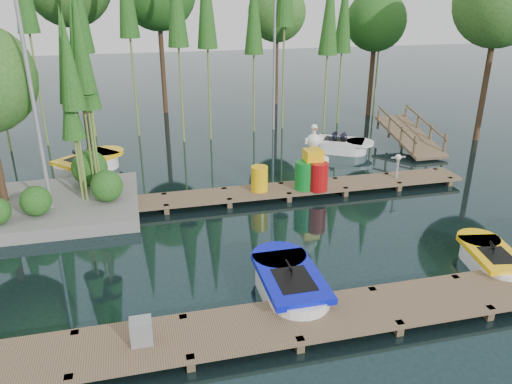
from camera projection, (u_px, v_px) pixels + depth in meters
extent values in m
plane|color=#1A2E31|center=(243.00, 235.00, 14.46)|extent=(90.00, 90.00, 0.00)
cube|color=brown|center=(290.00, 321.00, 10.32)|extent=(18.00, 1.50, 0.10)
cube|color=brown|center=(76.00, 342.00, 10.01)|extent=(0.16, 0.16, 0.50)
cube|color=brown|center=(191.00, 367.00, 9.35)|extent=(0.16, 0.16, 0.50)
cube|color=brown|center=(184.00, 326.00, 10.49)|extent=(0.16, 0.16, 0.50)
cube|color=brown|center=(300.00, 349.00, 9.83)|extent=(0.16, 0.16, 0.50)
cube|color=brown|center=(282.00, 311.00, 10.96)|extent=(0.16, 0.16, 0.50)
cube|color=brown|center=(399.00, 332.00, 10.31)|extent=(0.16, 0.16, 0.50)
cube|color=brown|center=(371.00, 298.00, 11.44)|extent=(0.16, 0.16, 0.50)
cube|color=brown|center=(489.00, 317.00, 10.78)|extent=(0.16, 0.16, 0.50)
cube|color=brown|center=(454.00, 286.00, 11.92)|extent=(0.16, 0.16, 0.50)
cube|color=brown|center=(256.00, 192.00, 16.83)|extent=(15.00, 1.20, 0.10)
cube|color=brown|center=(30.00, 226.00, 14.90)|extent=(0.16, 0.16, 0.50)
cube|color=brown|center=(35.00, 213.00, 15.76)|extent=(0.16, 0.16, 0.50)
cube|color=brown|center=(100.00, 219.00, 15.35)|extent=(0.16, 0.16, 0.50)
cube|color=brown|center=(101.00, 206.00, 16.21)|extent=(0.16, 0.16, 0.50)
cube|color=brown|center=(167.00, 212.00, 15.80)|extent=(0.16, 0.16, 0.50)
cube|color=brown|center=(164.00, 201.00, 16.66)|extent=(0.16, 0.16, 0.50)
cube|color=brown|center=(230.00, 206.00, 16.25)|extent=(0.16, 0.16, 0.50)
cube|color=brown|center=(224.00, 195.00, 17.11)|extent=(0.16, 0.16, 0.50)
cube|color=brown|center=(289.00, 200.00, 16.70)|extent=(0.16, 0.16, 0.50)
cube|color=brown|center=(281.00, 190.00, 17.56)|extent=(0.16, 0.16, 0.50)
cube|color=brown|center=(345.00, 194.00, 17.15)|extent=(0.16, 0.16, 0.50)
cube|color=brown|center=(335.00, 185.00, 18.01)|extent=(0.16, 0.16, 0.50)
cube|color=brown|center=(399.00, 189.00, 17.60)|extent=(0.16, 0.16, 0.50)
cube|color=brown|center=(386.00, 180.00, 18.46)|extent=(0.16, 0.16, 0.50)
cube|color=brown|center=(449.00, 184.00, 18.05)|extent=(0.16, 0.16, 0.50)
cube|color=brown|center=(435.00, 175.00, 18.91)|extent=(0.16, 0.16, 0.50)
cube|color=slate|center=(38.00, 208.00, 15.75)|extent=(6.20, 4.20, 0.42)
sphere|color=#285E1D|center=(36.00, 201.00, 14.65)|extent=(0.90, 0.90, 0.90)
sphere|color=#285E1D|center=(90.00, 168.00, 16.87)|extent=(1.20, 1.20, 1.20)
sphere|color=#285E1D|center=(107.00, 186.00, 15.61)|extent=(1.00, 1.00, 1.00)
cylinder|color=olive|center=(85.00, 115.00, 15.58)|extent=(0.07, 0.07, 5.93)
cone|color=#285E1D|center=(76.00, 46.00, 14.79)|extent=(0.70, 0.70, 2.97)
cylinder|color=olive|center=(75.00, 121.00, 15.41)|extent=(0.07, 0.07, 5.66)
cone|color=#285E1D|center=(65.00, 55.00, 14.66)|extent=(0.70, 0.70, 2.83)
cylinder|color=olive|center=(93.00, 125.00, 15.78)|extent=(0.07, 0.07, 5.22)
cone|color=#285E1D|center=(85.00, 66.00, 15.08)|extent=(0.70, 0.70, 2.61)
cylinder|color=olive|center=(78.00, 128.00, 14.91)|extent=(0.07, 0.07, 5.53)
cone|color=#285E1D|center=(68.00, 61.00, 14.17)|extent=(0.70, 0.70, 2.76)
cylinder|color=olive|center=(76.00, 151.00, 15.28)|extent=(0.07, 0.07, 4.01)
cone|color=#285E1D|center=(70.00, 106.00, 14.75)|extent=(0.70, 0.70, 2.01)
cylinder|color=olive|center=(89.00, 112.00, 15.47)|extent=(0.07, 0.07, 6.11)
cone|color=#285E1D|center=(79.00, 41.00, 14.66)|extent=(0.70, 0.70, 3.05)
cylinder|color=#3E2A1A|center=(487.00, 75.00, 22.33)|extent=(0.26, 0.26, 6.06)
sphere|color=#396D26|center=(499.00, 2.00, 21.17)|extent=(3.81, 3.81, 3.81)
cylinder|color=#3E2A1A|center=(372.00, 70.00, 27.07)|extent=(0.26, 0.26, 5.02)
sphere|color=#285E1D|center=(376.00, 21.00, 26.11)|extent=(3.16, 3.16, 3.16)
cylinder|color=#3E2A1A|center=(276.00, 60.00, 29.71)|extent=(0.26, 0.26, 5.31)
sphere|color=#396D26|center=(277.00, 12.00, 28.70)|extent=(3.34, 3.34, 3.34)
cylinder|color=#3E2A1A|center=(162.00, 54.00, 27.40)|extent=(0.26, 0.26, 6.46)
cylinder|color=#3E2A1A|center=(77.00, 53.00, 26.32)|extent=(0.26, 0.26, 6.85)
cylinder|color=olive|center=(30.00, 34.00, 20.84)|extent=(0.09, 0.09, 9.66)
cylinder|color=olive|center=(85.00, 54.00, 22.58)|extent=(0.09, 0.09, 7.69)
cone|color=#285E1D|center=(79.00, 3.00, 21.76)|extent=(0.90, 0.90, 4.23)
cylinder|color=olive|center=(130.00, 39.00, 22.47)|extent=(0.09, 0.09, 8.99)
cylinder|color=olive|center=(179.00, 48.00, 21.57)|extent=(0.09, 0.09, 8.44)
cylinder|color=olive|center=(208.00, 49.00, 22.01)|extent=(0.09, 0.09, 8.22)
cylinder|color=olive|center=(254.00, 55.00, 23.46)|extent=(0.09, 0.09, 7.41)
cone|color=#285E1D|center=(254.00, 8.00, 22.67)|extent=(0.90, 0.90, 4.07)
cylinder|color=olive|center=(284.00, 28.00, 23.55)|extent=(0.09, 0.09, 9.77)
cylinder|color=olive|center=(327.00, 55.00, 23.26)|extent=(0.09, 0.09, 7.40)
cone|color=#285E1D|center=(330.00, 8.00, 22.47)|extent=(0.90, 0.90, 4.07)
cylinder|color=olive|center=(342.00, 53.00, 25.04)|extent=(0.09, 0.09, 7.14)
cone|color=#285E1D|center=(344.00, 11.00, 24.28)|extent=(0.90, 0.90, 3.93)
cylinder|color=olive|center=(380.00, 35.00, 26.23)|extent=(0.09, 0.09, 8.61)
cylinder|color=gray|center=(34.00, 107.00, 14.15)|extent=(0.12, 0.12, 7.00)
cylinder|color=gray|center=(274.00, 58.00, 23.89)|extent=(0.12, 0.12, 7.00)
cube|color=brown|center=(410.00, 136.00, 22.08)|extent=(1.50, 3.94, 0.95)
cube|color=brown|center=(415.00, 147.00, 20.47)|extent=(0.08, 0.08, 0.90)
cube|color=brown|center=(401.00, 137.00, 21.42)|extent=(0.08, 0.08, 0.90)
cube|color=brown|center=(389.00, 128.00, 22.36)|extent=(0.08, 0.08, 0.90)
cube|color=brown|center=(378.00, 120.00, 23.31)|extent=(0.08, 0.08, 0.90)
cube|color=brown|center=(397.00, 124.00, 21.69)|extent=(0.06, 3.54, 0.83)
cube|color=brown|center=(445.00, 144.00, 20.78)|extent=(0.08, 0.08, 0.90)
cube|color=brown|center=(430.00, 135.00, 21.73)|extent=(0.08, 0.08, 0.90)
cube|color=brown|center=(417.00, 126.00, 22.67)|extent=(0.08, 0.08, 0.90)
cube|color=brown|center=(405.00, 118.00, 23.62)|extent=(0.08, 0.08, 0.90)
cube|color=brown|center=(426.00, 122.00, 22.00)|extent=(0.06, 3.54, 0.83)
cube|color=white|center=(290.00, 290.00, 11.46)|extent=(1.32, 1.33, 0.60)
cylinder|color=white|center=(282.00, 275.00, 12.05)|extent=(1.32, 1.32, 0.60)
cylinder|color=white|center=(300.00, 306.00, 10.86)|extent=(1.32, 1.32, 0.60)
cube|color=#0810C8|center=(291.00, 277.00, 11.33)|extent=(1.35, 2.29, 0.15)
cylinder|color=#0810C8|center=(279.00, 257.00, 12.20)|extent=(1.34, 1.34, 0.15)
cube|color=black|center=(294.00, 280.00, 11.12)|extent=(0.82, 1.09, 0.07)
torus|color=black|center=(289.00, 265.00, 11.40)|extent=(0.16, 0.30, 0.29)
cube|color=white|center=(491.00, 263.00, 12.64)|extent=(1.25, 1.25, 0.49)
cylinder|color=white|center=(481.00, 253.00, 13.14)|extent=(1.24, 1.24, 0.49)
cylinder|color=white|center=(503.00, 274.00, 12.14)|extent=(1.24, 1.24, 0.49)
cube|color=yellow|center=(493.00, 254.00, 12.53)|extent=(1.41, 2.03, 0.13)
cylinder|color=yellow|center=(478.00, 239.00, 13.26)|extent=(1.27, 1.27, 0.13)
cube|color=black|center=(497.00, 256.00, 12.35)|extent=(0.81, 0.99, 0.05)
torus|color=black|center=(492.00, 245.00, 12.59)|extent=(0.17, 0.27, 0.24)
cube|color=white|center=(88.00, 167.00, 19.28)|extent=(1.88, 1.88, 0.61)
cylinder|color=white|center=(101.00, 162.00, 19.79)|extent=(1.87, 1.87, 0.61)
cylinder|color=white|center=(73.00, 172.00, 18.77)|extent=(1.87, 1.87, 0.61)
cube|color=yellow|center=(86.00, 159.00, 19.16)|extent=(2.62, 2.55, 0.15)
cylinder|color=yellow|center=(106.00, 152.00, 19.90)|extent=(1.91, 1.91, 0.15)
cube|color=black|center=(82.00, 159.00, 18.97)|extent=(1.36, 1.34, 0.07)
torus|color=black|center=(89.00, 152.00, 19.20)|extent=(0.34, 0.33, 0.29)
imported|color=#1E1E2D|center=(79.00, 153.00, 18.83)|extent=(0.59, 0.59, 1.08)
cube|color=white|center=(340.00, 147.00, 21.71)|extent=(1.61, 1.60, 0.53)
cylinder|color=white|center=(353.00, 149.00, 21.54)|extent=(1.60, 1.60, 0.53)
cylinder|color=white|center=(326.00, 146.00, 21.87)|extent=(1.60, 1.60, 0.53)
cube|color=white|center=(340.00, 141.00, 21.60)|extent=(2.35, 2.07, 0.14)
cylinder|color=white|center=(360.00, 143.00, 21.36)|extent=(1.63, 1.63, 0.14)
cube|color=black|center=(336.00, 140.00, 21.63)|extent=(1.20, 1.12, 0.06)
torus|color=black|center=(344.00, 137.00, 21.48)|extent=(0.30, 0.26, 0.26)
imported|color=#1E1E2D|center=(335.00, 135.00, 21.57)|extent=(0.48, 0.45, 0.87)
imported|color=#1E1E2D|center=(344.00, 135.00, 21.79)|extent=(0.38, 0.34, 0.66)
cube|color=gray|center=(141.00, 331.00, 9.54)|extent=(0.42, 0.35, 0.51)
cylinder|color=yellow|center=(259.00, 179.00, 16.67)|extent=(0.57, 0.57, 0.85)
cylinder|color=#0D7623|center=(304.00, 175.00, 16.80)|extent=(0.64, 0.64, 0.96)
cylinder|color=white|center=(319.00, 171.00, 17.23)|extent=(0.64, 0.64, 0.96)
cylinder|color=#AA0C0E|center=(318.00, 177.00, 16.70)|extent=(0.64, 0.64, 0.96)
cube|color=yellow|center=(313.00, 155.00, 16.71)|extent=(0.59, 0.59, 0.37)
sphere|color=white|center=(314.00, 140.00, 16.52)|extent=(0.47, 0.47, 0.47)
cylinder|color=white|center=(314.00, 133.00, 16.42)|extent=(0.11, 0.11, 0.32)
sphere|color=white|center=(314.00, 127.00, 16.35)|extent=(0.21, 0.21, 0.21)
cone|color=#F45D0C|center=(317.00, 130.00, 16.17)|extent=(0.11, 0.32, 0.11)
cube|color=white|center=(314.00, 140.00, 16.52)|extent=(0.59, 0.06, 0.19)
cylinder|color=gray|center=(397.00, 169.00, 17.83)|extent=(0.11, 0.11, 0.66)
sphere|color=white|center=(398.00, 157.00, 17.66)|extent=(0.22, 0.22, 0.22)
cube|color=gray|center=(398.00, 157.00, 17.66)|extent=(0.55, 0.04, 0.04)
cone|color=#F45D0C|center=(400.00, 158.00, 17.55)|extent=(0.04, 0.11, 0.04)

